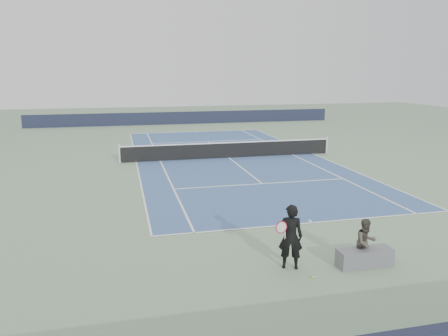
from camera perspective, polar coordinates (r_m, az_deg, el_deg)
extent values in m
plane|color=gray|center=(26.29, 0.63, 1.33)|extent=(80.00, 80.00, 0.00)
cube|color=#3B5A8C|center=(26.29, 0.63, 1.35)|extent=(10.97, 23.77, 0.01)
cylinder|color=silver|center=(25.44, -13.51, 1.83)|extent=(0.10, 0.10, 1.07)
cylinder|color=silver|center=(28.42, 13.26, 2.94)|extent=(0.10, 0.10, 1.07)
cube|color=black|center=(26.21, 0.63, 2.32)|extent=(12.80, 0.03, 0.90)
cube|color=white|center=(26.13, 0.63, 3.33)|extent=(12.80, 0.04, 0.06)
cube|color=black|center=(43.59, -5.12, 6.55)|extent=(30.00, 0.25, 1.20)
imported|color=black|center=(11.67, 8.68, -8.85)|extent=(0.79, 0.67, 1.76)
torus|color=maroon|center=(11.42, 7.51, -7.68)|extent=(0.34, 0.18, 0.36)
cylinder|color=white|center=(11.42, 7.51, -7.68)|extent=(0.29, 0.14, 0.32)
cylinder|color=white|center=(11.58, 7.98, -8.78)|extent=(0.08, 0.13, 0.27)
sphere|color=#C9D52B|center=(11.55, 11.56, -13.79)|extent=(0.07, 0.07, 0.07)
cube|color=slate|center=(12.48, 17.88, -11.05)|extent=(1.54, 0.63, 0.48)
imported|color=#423D35|center=(12.32, 18.02, -9.21)|extent=(0.67, 0.55, 1.28)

